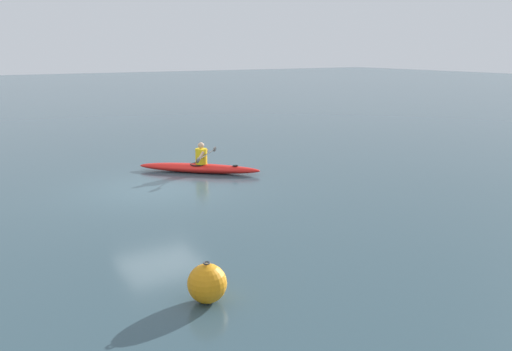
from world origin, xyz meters
name	(u,v)px	position (x,y,z in m)	size (l,w,h in m)	color
ground_plane	(158,189)	(0.00, 0.00, 0.00)	(160.00, 160.00, 0.00)	#334C56
kayak	(199,168)	(-1.94, -1.26, 0.16)	(3.52, 3.30, 0.31)	red
kayaker	(202,155)	(-2.03, -1.18, 0.61)	(1.61, 1.75, 0.74)	yellow
mooring_buoy_white_far	(207,283)	(1.86, 7.24, 0.33)	(0.66, 0.66, 0.70)	orange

